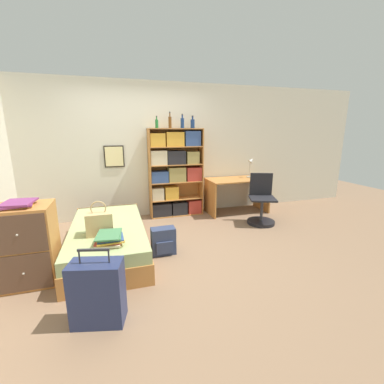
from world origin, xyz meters
TOP-DOWN VIEW (x-y plane):
  - ground_plane at (0.00, 0.00)m, footprint 14.00×14.00m
  - wall_back at (-0.00, 1.57)m, footprint 10.00×0.09m
  - bed at (-0.62, 0.02)m, footprint 0.99×1.97m
  - handbag at (-0.70, -0.29)m, footprint 0.32×0.22m
  - book_stack_on_bed at (-0.58, -0.62)m, footprint 0.33×0.39m
  - suitcase at (-0.69, -1.39)m, footprint 0.49×0.34m
  - dresser at (-1.46, -0.48)m, footprint 0.57×0.51m
  - magazine_pile_on_dresser at (-1.47, -0.50)m, footprint 0.33×0.35m
  - bookcase at (0.67, 1.36)m, footprint 1.06×0.30m
  - bottle_green at (0.34, 1.35)m, footprint 0.06×0.06m
  - bottle_brown at (0.59, 1.35)m, footprint 0.06×0.06m
  - bottle_clear at (0.83, 1.35)m, footprint 0.07×0.07m
  - bottle_blue at (1.04, 1.38)m, footprint 0.08×0.08m
  - desk at (1.96, 1.19)m, footprint 1.24×0.67m
  - desk_lamp at (2.31, 1.28)m, footprint 0.17×0.12m
  - desk_chair at (2.09, 0.44)m, footprint 0.59×0.59m
  - backpack at (0.11, -0.26)m, footprint 0.33×0.21m

SIDE VIEW (x-z plane):
  - ground_plane at x=0.00m, z-range 0.00..0.00m
  - backpack at x=0.11m, z-range 0.00..0.38m
  - bed at x=-0.62m, z-range 0.00..0.41m
  - desk_chair at x=2.09m, z-range -0.17..0.75m
  - suitcase at x=-0.69m, z-range -0.06..0.65m
  - dresser at x=-1.46m, z-range 0.00..0.90m
  - book_stack_on_bed at x=-0.58m, z-range 0.41..0.53m
  - desk at x=1.96m, z-range 0.15..0.86m
  - handbag at x=-0.70m, z-range 0.34..0.78m
  - bookcase at x=0.67m, z-range 0.00..1.73m
  - magazine_pile_on_dresser at x=-1.47m, z-range 0.90..0.96m
  - desk_lamp at x=2.31m, z-range 0.79..1.23m
  - wall_back at x=0.00m, z-range 0.00..2.60m
  - bottle_green at x=0.34m, z-range 1.70..1.93m
  - bottle_blue at x=1.04m, z-range 1.70..1.94m
  - bottle_clear at x=0.83m, z-range 1.70..1.96m
  - bottle_brown at x=0.59m, z-range 1.70..1.99m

